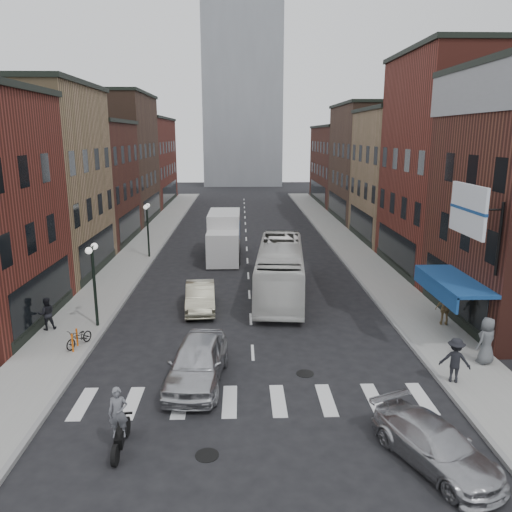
{
  "coord_description": "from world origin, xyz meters",
  "views": [
    {
      "loc": [
        -0.46,
        -18.76,
        9.08
      ],
      "look_at": [
        0.34,
        7.44,
        2.69
      ],
      "focal_mm": 35.0,
      "sensor_mm": 36.0,
      "label": 1
    }
  ],
  "objects_px": {
    "ped_right_c": "(487,341)",
    "streetlamp_near": "(93,270)",
    "sedan_left_far": "(200,297)",
    "ped_right_b": "(445,309)",
    "ped_right_a": "(455,360)",
    "streetlamp_far": "(147,220)",
    "curb_car": "(435,445)",
    "motorcycle_rider": "(119,422)",
    "transit_bus": "(280,269)",
    "bike_rack": "(75,340)",
    "sedan_left_near": "(197,362)",
    "billboard_sign": "(470,211)",
    "parked_bicycle": "(79,337)",
    "box_truck": "(224,236)",
    "ped_left_solo": "(47,314)"
  },
  "relations": [
    {
      "from": "bike_rack",
      "to": "parked_bicycle",
      "type": "relative_size",
      "value": 0.53
    },
    {
      "from": "streetlamp_far",
      "to": "bike_rack",
      "type": "distance_m",
      "value": 16.87
    },
    {
      "from": "sedan_left_near",
      "to": "sedan_left_far",
      "type": "xyz_separation_m",
      "value": [
        -0.52,
        8.1,
        -0.12
      ]
    },
    {
      "from": "bike_rack",
      "to": "ped_left_solo",
      "type": "relative_size",
      "value": 0.51
    },
    {
      "from": "motorcycle_rider",
      "to": "ped_right_b",
      "type": "distance_m",
      "value": 16.29
    },
    {
      "from": "streetlamp_far",
      "to": "curb_car",
      "type": "height_order",
      "value": "streetlamp_far"
    },
    {
      "from": "sedan_left_far",
      "to": "ped_right_a",
      "type": "xyz_separation_m",
      "value": [
        10.05,
        -8.59,
        0.29
      ]
    },
    {
      "from": "streetlamp_far",
      "to": "ped_right_a",
      "type": "xyz_separation_m",
      "value": [
        14.8,
        -20.06,
        -1.91
      ]
    },
    {
      "from": "parked_bicycle",
      "to": "streetlamp_far",
      "type": "bearing_deg",
      "value": 114.1
    },
    {
      "from": "motorcycle_rider",
      "to": "parked_bicycle",
      "type": "bearing_deg",
      "value": 109.63
    },
    {
      "from": "sedan_left_near",
      "to": "sedan_left_far",
      "type": "height_order",
      "value": "sedan_left_near"
    },
    {
      "from": "billboard_sign",
      "to": "transit_bus",
      "type": "height_order",
      "value": "billboard_sign"
    },
    {
      "from": "bike_rack",
      "to": "ped_right_a",
      "type": "xyz_separation_m",
      "value": [
        15.0,
        -3.36,
        0.45
      ]
    },
    {
      "from": "streetlamp_near",
      "to": "billboard_sign",
      "type": "bearing_deg",
      "value": -12.35
    },
    {
      "from": "sedan_left_far",
      "to": "ped_right_b",
      "type": "height_order",
      "value": "ped_right_b"
    },
    {
      "from": "bike_rack",
      "to": "ped_right_c",
      "type": "bearing_deg",
      "value": -6.31
    },
    {
      "from": "motorcycle_rider",
      "to": "transit_bus",
      "type": "distance_m",
      "value": 15.89
    },
    {
      "from": "transit_bus",
      "to": "sedan_left_near",
      "type": "relative_size",
      "value": 2.19
    },
    {
      "from": "bike_rack",
      "to": "box_truck",
      "type": "distance_m",
      "value": 17.83
    },
    {
      "from": "parked_bicycle",
      "to": "billboard_sign",
      "type": "bearing_deg",
      "value": 20.62
    },
    {
      "from": "billboard_sign",
      "to": "sedan_left_far",
      "type": "bearing_deg",
      "value": 151.78
    },
    {
      "from": "ped_right_a",
      "to": "ped_right_c",
      "type": "bearing_deg",
      "value": -119.43
    },
    {
      "from": "transit_bus",
      "to": "ped_right_a",
      "type": "height_order",
      "value": "transit_bus"
    },
    {
      "from": "transit_bus",
      "to": "ped_right_b",
      "type": "height_order",
      "value": "transit_bus"
    },
    {
      "from": "bike_rack",
      "to": "ped_right_c",
      "type": "xyz_separation_m",
      "value": [
        16.89,
        -1.87,
        0.56
      ]
    },
    {
      "from": "streetlamp_near",
      "to": "ped_right_a",
      "type": "distance_m",
      "value": 16.1
    },
    {
      "from": "motorcycle_rider",
      "to": "parked_bicycle",
      "type": "xyz_separation_m",
      "value": [
        -3.45,
        7.28,
        -0.41
      ]
    },
    {
      "from": "sedan_left_far",
      "to": "billboard_sign",
      "type": "bearing_deg",
      "value": -32.42
    },
    {
      "from": "streetlamp_far",
      "to": "ped_right_a",
      "type": "height_order",
      "value": "streetlamp_far"
    },
    {
      "from": "parked_bicycle",
      "to": "ped_right_a",
      "type": "height_order",
      "value": "ped_right_a"
    },
    {
      "from": "ped_right_c",
      "to": "streetlamp_near",
      "type": "bearing_deg",
      "value": -44.05
    },
    {
      "from": "streetlamp_near",
      "to": "sedan_left_far",
      "type": "distance_m",
      "value": 5.81
    },
    {
      "from": "transit_bus",
      "to": "ped_left_solo",
      "type": "relative_size",
      "value": 6.9
    },
    {
      "from": "billboard_sign",
      "to": "curb_car",
      "type": "distance_m",
      "value": 9.7
    },
    {
      "from": "billboard_sign",
      "to": "sedan_left_near",
      "type": "xyz_separation_m",
      "value": [
        -10.72,
        -2.07,
        -5.3
      ]
    },
    {
      "from": "box_truck",
      "to": "transit_bus",
      "type": "distance_m",
      "value": 9.72
    },
    {
      "from": "sedan_left_far",
      "to": "ped_right_a",
      "type": "relative_size",
      "value": 2.53
    },
    {
      "from": "billboard_sign",
      "to": "ped_left_solo",
      "type": "bearing_deg",
      "value": 170.42
    },
    {
      "from": "motorcycle_rider",
      "to": "transit_bus",
      "type": "height_order",
      "value": "transit_bus"
    },
    {
      "from": "streetlamp_near",
      "to": "ped_right_a",
      "type": "relative_size",
      "value": 2.41
    },
    {
      "from": "box_truck",
      "to": "curb_car",
      "type": "height_order",
      "value": "box_truck"
    },
    {
      "from": "billboard_sign",
      "to": "curb_car",
      "type": "bearing_deg",
      "value": -117.14
    },
    {
      "from": "transit_bus",
      "to": "ped_right_c",
      "type": "relative_size",
      "value": 5.63
    },
    {
      "from": "streetlamp_near",
      "to": "ped_left_solo",
      "type": "distance_m",
      "value": 2.99
    },
    {
      "from": "motorcycle_rider",
      "to": "ped_right_b",
      "type": "xyz_separation_m",
      "value": [
        13.37,
        9.3,
        -0.02
      ]
    },
    {
      "from": "billboard_sign",
      "to": "ped_right_c",
      "type": "relative_size",
      "value": 1.93
    },
    {
      "from": "streetlamp_near",
      "to": "parked_bicycle",
      "type": "height_order",
      "value": "streetlamp_near"
    },
    {
      "from": "curb_car",
      "to": "ped_right_a",
      "type": "distance_m",
      "value": 5.18
    },
    {
      "from": "parked_bicycle",
      "to": "sedan_left_near",
      "type": "bearing_deg",
      "value": -5.96
    },
    {
      "from": "bike_rack",
      "to": "curb_car",
      "type": "bearing_deg",
      "value": -32.19
    }
  ]
}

